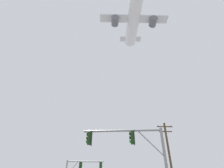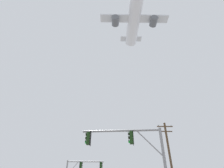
{
  "view_description": "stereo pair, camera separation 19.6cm",
  "coord_description": "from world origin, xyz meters",
  "views": [
    {
      "loc": [
        0.54,
        -4.69,
        1.54
      ],
      "look_at": [
        1.19,
        17.25,
        15.5
      ],
      "focal_mm": 28.13,
      "sensor_mm": 36.0,
      "label": 1
    },
    {
      "loc": [
        0.73,
        -4.7,
        1.54
      ],
      "look_at": [
        1.19,
        17.25,
        15.5
      ],
      "focal_mm": 28.13,
      "sensor_mm": 36.0,
      "label": 2
    }
  ],
  "objects": [
    {
      "name": "airplane",
      "position": [
        8.74,
        31.11,
        50.57
      ],
      "size": [
        21.98,
        28.44,
        7.8
      ],
      "color": "white"
    },
    {
      "name": "signal_pole_near",
      "position": [
        2.49,
        8.19,
        4.36
      ],
      "size": [
        5.85,
        0.81,
        5.78
      ],
      "color": "gray",
      "rests_on": "ground"
    },
    {
      "name": "utility_pole",
      "position": [
        8.64,
        19.02,
        5.39
      ],
      "size": [
        2.2,
        0.28,
        10.18
      ],
      "color": "brown",
      "rests_on": "ground"
    }
  ]
}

